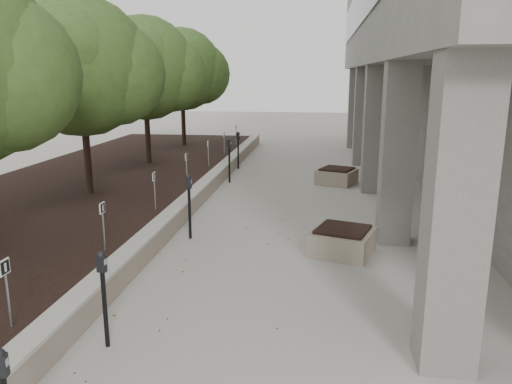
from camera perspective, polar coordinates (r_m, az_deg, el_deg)
The scene contains 19 objects.
retaining_wall at distance 15.00m, azimuth -6.43°, elevation -0.11°, with size 0.39×26.00×0.50m, color tan, non-canonical shape.
planting_bed at distance 16.28m, azimuth -19.09°, elevation 0.12°, with size 7.00×26.00×0.40m, color black.
crabapple_tree_3 at distance 14.70m, azimuth -19.22°, elevation 10.28°, with size 4.60×4.00×5.44m, color #32521F, non-canonical shape.
crabapple_tree_4 at distance 19.30m, azimuth -12.53°, elevation 11.26°, with size 4.60×4.00×5.44m, color #32521F, non-canonical shape.
crabapple_tree_5 at distance 24.07m, azimuth -8.43°, elevation 11.79°, with size 4.60×4.00×5.44m, color #32521F, non-canonical shape.
parking_sign_2 at distance 7.53m, azimuth -26.54°, elevation -10.33°, with size 0.04×0.22×0.96m, color black, non-canonical shape.
parking_sign_3 at distance 9.98m, azimuth -17.04°, elevation -3.81°, with size 0.04×0.22×0.96m, color black, non-canonical shape.
parking_sign_4 at distance 12.67m, azimuth -11.51°, elevation 0.11°, with size 0.04×0.22×0.96m, color black, non-canonical shape.
parking_sign_5 at distance 15.48m, azimuth -7.94°, elevation 2.64°, with size 0.04×0.22×0.96m, color black, non-canonical shape.
parking_sign_6 at distance 18.34m, azimuth -5.47°, elevation 4.38°, with size 0.04×0.22×0.96m, color black, non-canonical shape.
parking_sign_7 at distance 21.25m, azimuth -3.67°, elevation 5.64°, with size 0.04×0.22×0.96m, color black, non-canonical shape.
parking_sign_8 at distance 24.17m, azimuth -2.29°, elevation 6.59°, with size 0.04×0.22×0.96m, color black, non-canonical shape.
parking_meter_2 at distance 7.30m, azimuth -16.96°, elevation -11.71°, with size 0.14×0.10×1.41m, color black, non-canonical shape.
parking_meter_3 at distance 11.51m, azimuth -7.62°, elevation -1.71°, with size 0.15×0.11×1.51m, color black, non-canonical shape.
parking_meter_4 at distance 17.40m, azimuth -3.07°, elevation 3.61°, with size 0.15×0.11×1.56m, color black, non-canonical shape.
parking_meter_5 at distance 19.98m, azimuth -2.05°, elevation 4.79°, with size 0.15×0.11×1.50m, color black, non-canonical shape.
planter_front at distance 10.77m, azimuth 9.85°, elevation -5.49°, with size 1.21×1.21×0.56m, color tan, non-canonical shape.
planter_back at distance 17.52m, azimuth 9.22°, elevation 1.84°, with size 1.18×1.18×0.55m, color tan, non-canonical shape.
berry_scatter at distance 10.97m, azimuth -2.59°, elevation -6.45°, with size 3.30×14.10×0.02m, color maroon, non-canonical shape.
Camera 1 is at (1.73, -5.15, 3.73)m, focal length 34.98 mm.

